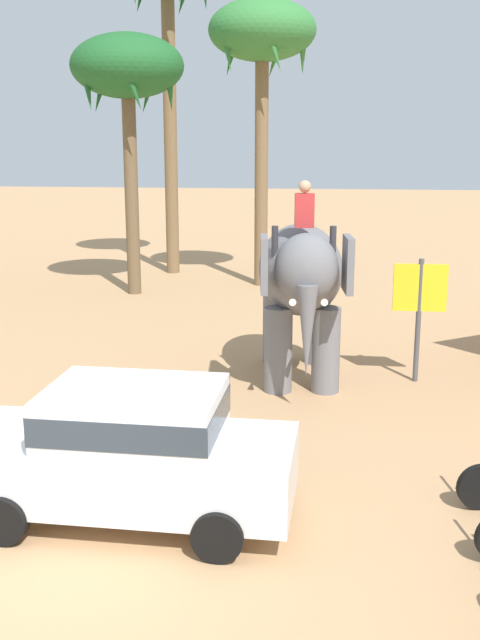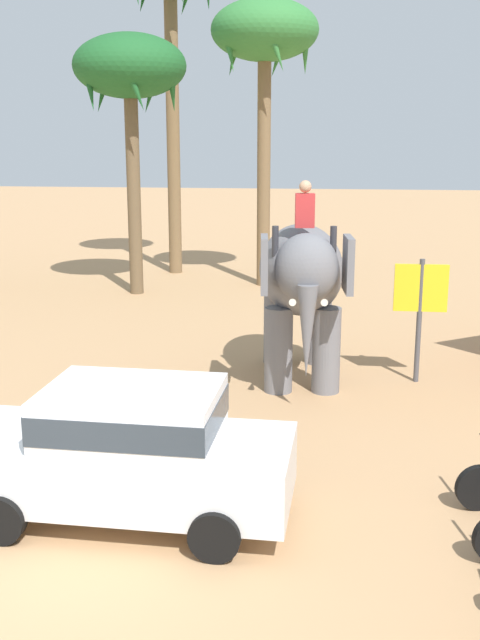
{
  "view_description": "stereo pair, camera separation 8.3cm",
  "coord_description": "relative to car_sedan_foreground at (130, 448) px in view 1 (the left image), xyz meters",
  "views": [
    {
      "loc": [
        2.75,
        -7.52,
        4.68
      ],
      "look_at": [
        1.32,
        5.04,
        1.6
      ],
      "focal_mm": 43.02,
      "sensor_mm": 36.0,
      "label": 1
    },
    {
      "loc": [
        2.84,
        -7.51,
        4.68
      ],
      "look_at": [
        1.32,
        5.04,
        1.6
      ],
      "focal_mm": 43.02,
      "sensor_mm": 36.0,
      "label": 2
    }
  ],
  "objects": [
    {
      "name": "palm_tree_near_hut",
      "position": [
        -3.38,
        13.56,
        5.41
      ],
      "size": [
        3.2,
        3.2,
        7.43
      ],
      "color": "brown",
      "rests_on": "ground"
    },
    {
      "name": "ground_plane",
      "position": [
        -0.42,
        -1.04,
        -0.93
      ],
      "size": [
        120.0,
        120.0,
        0.0
      ],
      "primitive_type": "plane",
      "color": "tan"
    },
    {
      "name": "palm_tree_behind_elephant",
      "position": [
        0.27,
        15.32,
        6.46
      ],
      "size": [
        3.2,
        3.2,
        8.55
      ],
      "color": "brown",
      "rests_on": "ground"
    },
    {
      "name": "car_sedan_foreground",
      "position": [
        0.0,
        0.0,
        0.0
      ],
      "size": [
        4.15,
        1.98,
        1.7
      ],
      "color": "white",
      "rests_on": "ground"
    },
    {
      "name": "elephant_with_mahout",
      "position": [
        1.86,
        5.76,
        1.06
      ],
      "size": [
        1.91,
        3.95,
        3.88
      ],
      "color": "slate",
      "rests_on": "ground"
    },
    {
      "name": "signboard_yellow",
      "position": [
        4.11,
        5.93,
        0.76
      ],
      "size": [
        1.0,
        0.1,
        2.4
      ],
      "color": "#4C4C51",
      "rests_on": "ground"
    }
  ]
}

